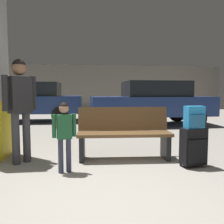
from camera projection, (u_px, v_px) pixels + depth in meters
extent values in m
cube|color=gray|center=(89.00, 137.00, 6.42)|extent=(18.00, 18.00, 0.10)
cube|color=gray|center=(83.00, 88.00, 15.05)|extent=(18.00, 0.12, 2.80)
cube|color=brown|center=(124.00, 134.00, 4.13)|extent=(1.63, 0.55, 0.05)
cube|color=brown|center=(123.00, 119.00, 4.36)|extent=(1.60, 0.23, 0.42)
cube|color=black|center=(82.00, 148.00, 4.10)|extent=(0.11, 0.40, 0.41)
cube|color=black|center=(166.00, 147.00, 4.19)|extent=(0.11, 0.40, 0.41)
cube|color=black|center=(193.00, 146.00, 3.73)|extent=(0.41, 0.26, 0.56)
cube|color=black|center=(198.00, 152.00, 3.63)|extent=(0.34, 0.08, 0.36)
cube|color=#A5A5AA|center=(191.00, 128.00, 3.78)|extent=(0.14, 0.05, 0.02)
cylinder|color=black|center=(181.00, 164.00, 3.79)|extent=(0.03, 0.05, 0.04)
cylinder|color=black|center=(198.00, 163.00, 3.89)|extent=(0.03, 0.05, 0.04)
cube|color=#268CD8|center=(194.00, 117.00, 3.69)|extent=(0.29, 0.18, 0.34)
cube|color=#23608E|center=(198.00, 121.00, 3.60)|extent=(0.23, 0.05, 0.19)
cylinder|color=black|center=(194.00, 107.00, 3.68)|extent=(0.06, 0.03, 0.02)
cylinder|color=#33384C|center=(69.00, 155.00, 3.49)|extent=(0.07, 0.07, 0.49)
cylinder|color=#33384C|center=(61.00, 156.00, 3.45)|extent=(0.07, 0.07, 0.49)
cube|color=#1E5933|center=(64.00, 127.00, 3.43)|extent=(0.22, 0.16, 0.35)
cylinder|color=#1E5933|center=(74.00, 125.00, 3.48)|extent=(0.06, 0.06, 0.33)
cylinder|color=#1E5933|center=(54.00, 126.00, 3.38)|extent=(0.06, 0.06, 0.33)
sphere|color=#A87A5B|center=(64.00, 108.00, 3.41)|extent=(0.14, 0.14, 0.14)
sphere|color=black|center=(64.00, 107.00, 3.41)|extent=(0.13, 0.13, 0.13)
cylinder|color=red|center=(58.00, 125.00, 3.50)|extent=(0.06, 0.06, 0.10)
cylinder|color=red|center=(58.00, 120.00, 3.49)|extent=(0.01, 0.01, 0.06)
cylinder|color=#38383D|center=(27.00, 137.00, 3.99)|extent=(0.12, 0.12, 0.82)
cylinder|color=#38383D|center=(16.00, 139.00, 3.85)|extent=(0.12, 0.12, 0.82)
cube|color=#232326|center=(20.00, 95.00, 3.86)|extent=(0.38, 0.37, 0.58)
cylinder|color=#232326|center=(33.00, 93.00, 4.04)|extent=(0.10, 0.10, 0.55)
cylinder|color=#232326|center=(5.00, 93.00, 3.67)|extent=(0.10, 0.10, 0.55)
sphere|color=brown|center=(19.00, 68.00, 3.82)|extent=(0.23, 0.23, 0.23)
sphere|color=black|center=(19.00, 66.00, 3.82)|extent=(0.21, 0.21, 0.21)
cube|color=navy|center=(28.00, 104.00, 9.34)|extent=(4.15, 1.83, 0.64)
cube|color=black|center=(32.00, 89.00, 9.30)|extent=(2.15, 1.61, 0.52)
cylinder|color=black|center=(1.00, 112.00, 10.03)|extent=(0.61, 0.22, 0.60)
cylinder|color=black|center=(60.00, 115.00, 8.71)|extent=(0.61, 0.22, 0.60)
cylinder|color=black|center=(64.00, 112.00, 10.29)|extent=(0.61, 0.22, 0.60)
cube|color=navy|center=(151.00, 106.00, 8.35)|extent=(4.12, 1.74, 0.64)
cube|color=black|center=(155.00, 89.00, 8.33)|extent=(2.11, 1.56, 0.52)
cylinder|color=black|center=(117.00, 120.00, 7.41)|extent=(0.60, 0.21, 0.60)
cylinder|color=black|center=(110.00, 115.00, 8.99)|extent=(0.60, 0.21, 0.60)
cylinder|color=black|center=(197.00, 118.00, 7.78)|extent=(0.60, 0.21, 0.60)
cylinder|color=black|center=(177.00, 114.00, 9.36)|extent=(0.60, 0.21, 0.60)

